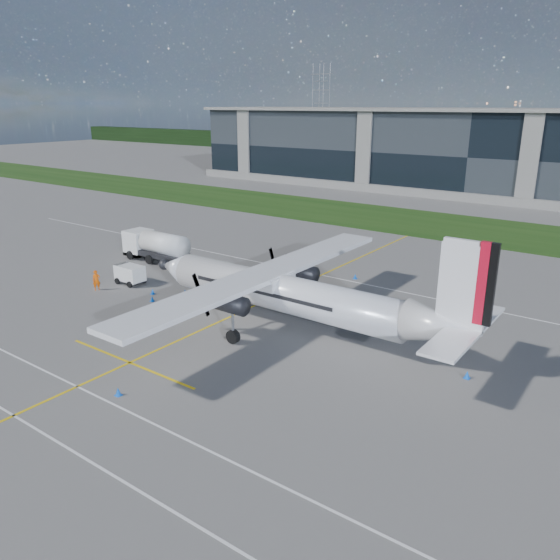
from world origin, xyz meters
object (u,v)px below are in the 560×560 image
pylon_west (321,107)px  turboprop_aircraft (294,274)px  baggage_tug (130,275)px  ground_crew_person (96,279)px  fuel_tanker_truck (153,246)px  safety_cone_stbdwing (355,276)px  safety_cone_portwing (118,392)px  safety_cone_tail (467,375)px  safety_cone_fwd (153,292)px  safety_cone_nose_stbd (185,292)px  safety_cone_nose_port (152,299)px

pylon_west → turboprop_aircraft: 170.31m
baggage_tug → ground_crew_person: 3.20m
fuel_tanker_truck → ground_crew_person: bearing=-70.5°
turboprop_aircraft → fuel_tanker_truck: bearing=163.7°
safety_cone_stbdwing → safety_cone_portwing: size_ratio=1.00×
turboprop_aircraft → ground_crew_person: turboprop_aircraft is taller
ground_crew_person → safety_cone_portwing: size_ratio=4.32×
ground_crew_person → safety_cone_tail: size_ratio=4.32×
safety_cone_fwd → ground_crew_person: bearing=-156.1°
turboprop_aircraft → safety_cone_nose_stbd: (-12.45, 0.84, -4.18)m
safety_cone_fwd → safety_cone_nose_stbd: 2.94m
pylon_west → safety_cone_tail: 177.75m
safety_cone_stbdwing → safety_cone_nose_port: same height
pylon_west → ground_crew_person: pylon_west is taller
turboprop_aircraft → safety_cone_portwing: 14.99m
pylon_west → safety_cone_nose_port: bearing=-62.9°
pylon_west → safety_cone_fwd: size_ratio=60.00×
pylon_west → safety_cone_portwing: pylon_west is taller
safety_cone_tail → safety_cone_stbdwing: 20.84m
safety_cone_nose_stbd → safety_cone_stbdwing: size_ratio=1.00×
safety_cone_fwd → safety_cone_nose_port: bearing=-42.6°
safety_cone_portwing → safety_cone_nose_port: bearing=131.7°
fuel_tanker_truck → safety_cone_tail: (36.59, -6.76, -1.39)m
baggage_tug → ground_crew_person: (-0.97, -3.05, 0.18)m
baggage_tug → safety_cone_nose_port: (5.45, -2.10, -0.65)m
baggage_tug → safety_cone_nose_stbd: size_ratio=5.99×
ground_crew_person → safety_cone_fwd: bearing=-37.0°
turboprop_aircraft → fuel_tanker_truck: (-23.41, 6.85, -2.78)m
safety_cone_nose_stbd → safety_cone_portwing: (9.70, -14.98, 0.00)m
fuel_tanker_truck → ground_crew_person: 10.49m
safety_cone_fwd → safety_cone_nose_port: same height
safety_cone_nose_stbd → baggage_tug: bearing=-172.8°
pylon_west → safety_cone_nose_port: pylon_west is taller
fuel_tanker_truck → safety_cone_stbdwing: fuel_tanker_truck is taller
safety_cone_tail → baggage_tug: bearing=-179.9°
turboprop_aircraft → ground_crew_person: size_ratio=13.68×
ground_crew_person → pylon_west: bearing=54.0°
safety_cone_tail → safety_cone_portwing: (-15.93, -14.22, 0.00)m
baggage_tug → turboprop_aircraft: bearing=-0.1°
ground_crew_person → safety_cone_nose_stbd: size_ratio=4.32×
baggage_tug → safety_cone_stbdwing: (16.62, 13.98, -0.65)m
safety_cone_stbdwing → safety_cone_nose_port: size_ratio=1.00×
safety_cone_nose_stbd → ground_crew_person: bearing=-152.6°
ground_crew_person → safety_cone_nose_port: 6.54m
safety_cone_portwing → turboprop_aircraft: bearing=79.0°
safety_cone_fwd → safety_cone_stbdwing: size_ratio=1.00×
pylon_west → safety_cone_stbdwing: pylon_west is taller
safety_cone_nose_stbd → safety_cone_tail: (25.62, -0.76, 0.00)m
safety_cone_tail → safety_cone_portwing: bearing=-138.2°
turboprop_aircraft → baggage_tug: (-18.94, 0.02, -3.53)m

